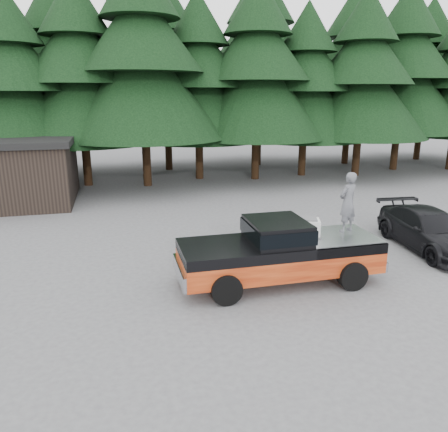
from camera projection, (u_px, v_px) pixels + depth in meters
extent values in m
plane|color=#4D4D50|center=(220.00, 278.00, 13.22)|extent=(120.00, 120.00, 0.00)
cube|color=black|center=(277.00, 230.00, 12.49)|extent=(1.66, 1.90, 0.59)
cube|color=silver|center=(307.00, 228.00, 12.86)|extent=(0.86, 0.78, 0.48)
imported|color=#515358|center=(348.00, 202.00, 13.14)|extent=(0.79, 0.67, 1.83)
imported|color=black|center=(430.00, 230.00, 15.55)|extent=(2.36, 4.99, 1.41)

